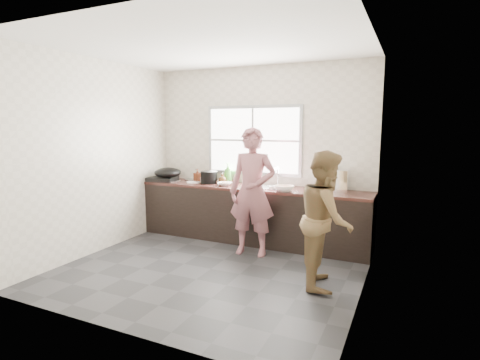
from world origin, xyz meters
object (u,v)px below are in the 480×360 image
at_px(bottle_green, 228,173).
at_px(bottle_brown_tall, 197,176).
at_px(bottle_brown_short, 223,179).
at_px(bowl_crabs, 284,189).
at_px(burner, 163,179).
at_px(dish_rack, 334,180).
at_px(pot_lid_left, 173,181).
at_px(person_side, 326,219).
at_px(black_pot, 209,177).
at_px(plate_food, 193,182).
at_px(pot_lid_right, 192,179).
at_px(bowl_held, 274,187).
at_px(cutting_board, 225,181).
at_px(wok, 168,173).
at_px(glass_jar, 202,180).
at_px(woman, 252,196).
at_px(bowl_mince, 225,184).

relative_size(bottle_green, bottle_brown_tall, 1.60).
bearing_deg(bottle_brown_short, bottle_green, 70.02).
distance_m(bowl_crabs, burner, 2.22).
relative_size(bowl_crabs, dish_rack, 0.51).
xyz_separation_m(bottle_brown_short, pot_lid_left, (-0.87, -0.12, -0.07)).
distance_m(person_side, black_pot, 2.43).
bearing_deg(plate_food, pot_lid_right, 126.87).
bearing_deg(bottle_brown_tall, black_pot, -8.46).
bearing_deg(pot_lid_left, bowl_held, -1.42).
bearing_deg(cutting_board, pot_lid_left, -164.24).
bearing_deg(person_side, bottle_brown_short, 44.80).
bearing_deg(wok, glass_jar, 9.85).
bearing_deg(bottle_brown_tall, plate_food, -102.59).
distance_m(plate_food, bottle_brown_tall, 0.13).
height_order(woman, dish_rack, woman).
bearing_deg(dish_rack, woman, -145.45).
distance_m(cutting_board, bowl_crabs, 1.20).
bearing_deg(burner, person_side, -19.99).
distance_m(bottle_brown_tall, bottle_brown_short, 0.45).
relative_size(cutting_board, bowl_held, 2.01).
height_order(black_pot, dish_rack, dish_rack).
xyz_separation_m(glass_jar, burner, (-0.74, -0.07, -0.01)).
bearing_deg(woman, pot_lid_right, 145.89).
bearing_deg(bowl_crabs, burner, 176.24).
bearing_deg(person_side, plate_food, 52.48).
bearing_deg(bottle_green, bottle_brown_short, -109.98).
distance_m(cutting_board, pot_lid_right, 0.68).
bearing_deg(burner, glass_jar, 5.53).
distance_m(bowl_crabs, bottle_green, 1.15).
bearing_deg(bowl_held, pot_lid_right, 168.05).
xyz_separation_m(person_side, bottle_brown_short, (-1.92, 1.20, 0.18)).
relative_size(bowl_held, wok, 0.44).
bearing_deg(pot_lid_right, bowl_crabs, -13.41).
height_order(burner, pot_lid_right, burner).
xyz_separation_m(bowl_crabs, black_pot, (-1.33, 0.20, 0.06)).
relative_size(burner, dish_rack, 1.04).
relative_size(person_side, pot_lid_left, 6.12).
distance_m(bowl_mince, bottle_brown_short, 0.21).
distance_m(bowl_crabs, plate_food, 1.60).
distance_m(bowl_crabs, pot_lid_right, 1.87).
bearing_deg(bottle_brown_tall, bowl_mince, -13.63).
xyz_separation_m(bowl_mince, pot_lid_right, (-0.82, 0.34, -0.02)).
bearing_deg(pot_lid_left, black_pot, 5.72).
relative_size(black_pot, burner, 0.62).
relative_size(woman, wok, 3.70).
xyz_separation_m(cutting_board, bottle_brown_tall, (-0.44, -0.14, 0.08)).
distance_m(bowl_held, plate_food, 1.40).
xyz_separation_m(plate_food, pot_lid_left, (-0.39, -0.01, -0.00)).
bearing_deg(bowl_held, dish_rack, 15.83).
height_order(bowl_mince, bottle_brown_tall, bottle_brown_tall).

